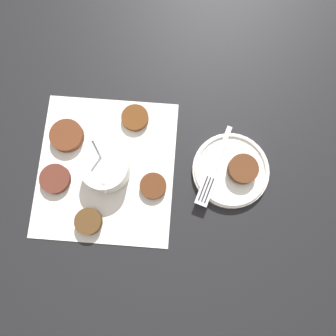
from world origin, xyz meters
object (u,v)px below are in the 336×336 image
object	(u,v)px
fritter_on_plate	(243,169)
fork	(212,174)
serving_plate	(231,170)
sauce_bowl	(106,169)

from	to	relation	value
fritter_on_plate	fork	world-z (taller)	fritter_on_plate
serving_plate	fork	size ratio (longest dim) A/B	0.96
serving_plate	fritter_on_plate	world-z (taller)	fritter_on_plate
fork	sauce_bowl	bearing A→B (deg)	-98.20
serving_plate	fritter_on_plate	distance (m)	0.03
serving_plate	fork	bearing A→B (deg)	-82.19
sauce_bowl	serving_plate	world-z (taller)	sauce_bowl
sauce_bowl	fork	size ratio (longest dim) A/B	0.63
sauce_bowl	fork	bearing A→B (deg)	81.80
serving_plate	fritter_on_plate	size ratio (longest dim) A/B	2.61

